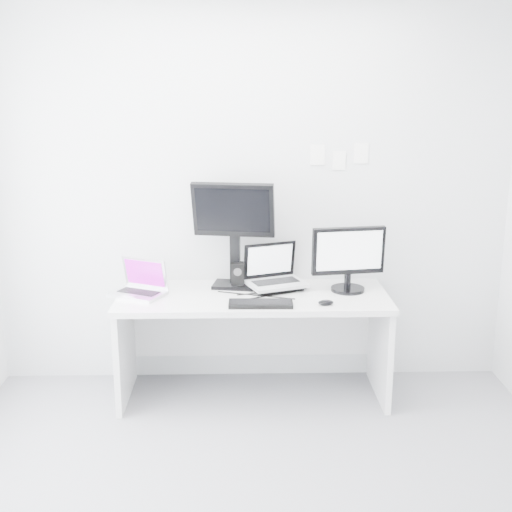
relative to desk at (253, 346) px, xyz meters
name	(u,v)px	position (x,y,z in m)	size (l,w,h in m)	color
ground	(258,505)	(0.00, -1.25, -0.36)	(3.60, 3.60, 0.00)	slate
back_wall	(252,194)	(0.00, 0.35, 0.99)	(3.60, 3.60, 0.00)	silver
desk	(253,346)	(0.00, 0.00, 0.00)	(1.80, 0.70, 0.73)	silver
macbook	(137,277)	(-0.76, 0.00, 0.49)	(0.34, 0.25, 0.25)	silver
speaker	(238,275)	(-0.10, 0.17, 0.45)	(0.09, 0.09, 0.17)	black
dell_laptop	(277,267)	(0.16, 0.11, 0.52)	(0.38, 0.29, 0.32)	#ADB0B4
rear_monitor	(234,234)	(-0.12, 0.18, 0.74)	(0.55, 0.20, 0.75)	black
samsung_monitor	(349,258)	(0.64, 0.07, 0.59)	(0.50, 0.23, 0.46)	black
keyboard	(261,304)	(0.04, -0.24, 0.38)	(0.41, 0.14, 0.03)	black
mouse	(326,303)	(0.46, -0.23, 0.38)	(0.10, 0.06, 0.03)	black
wall_note_0	(317,155)	(0.45, 0.34, 1.26)	(0.10, 0.00, 0.14)	white
wall_note_1	(339,161)	(0.60, 0.34, 1.22)	(0.09, 0.00, 0.13)	white
wall_note_2	(361,153)	(0.75, 0.34, 1.26)	(0.10, 0.00, 0.14)	white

